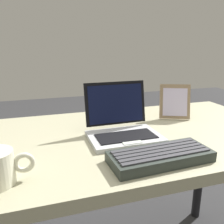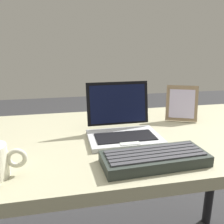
# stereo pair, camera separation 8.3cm
# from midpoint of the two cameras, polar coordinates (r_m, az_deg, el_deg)

# --- Properties ---
(desk) EXTENTS (1.45, 0.67, 0.73)m
(desk) POSITION_cam_midpoint_polar(r_m,az_deg,el_deg) (0.91, 1.25, -10.36)
(desk) COLOR tan
(desk) RESTS_ON ground
(laptop_front) EXTENTS (0.25, 0.21, 0.19)m
(laptop_front) POSITION_cam_midpoint_polar(r_m,az_deg,el_deg) (0.86, 5.26, -3.61)
(laptop_front) COLOR #B9BCBF
(laptop_front) RESTS_ON desk
(external_keyboard) EXTENTS (0.30, 0.13, 0.04)m
(external_keyboard) POSITION_cam_midpoint_polar(r_m,az_deg,el_deg) (0.70, 13.57, -10.79)
(external_keyboard) COLOR #2A312D
(external_keyboard) RESTS_ON desk
(photo_frame) EXTENTS (0.14, 0.10, 0.15)m
(photo_frame) POSITION_cam_midpoint_polar(r_m,az_deg,el_deg) (1.08, 18.47, 1.88)
(photo_frame) COLOR #866D51
(photo_frame) RESTS_ON desk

